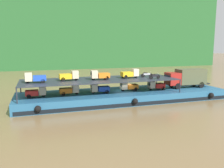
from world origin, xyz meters
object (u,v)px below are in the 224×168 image
mini_truck_lower_fore (129,86)px  mini_truck_lower_bow (156,85)px  cargo_barge (124,96)px  covered_lorry (187,77)px  mini_truck_upper_fore (100,75)px  mini_truck_lower_aft (70,90)px  mini_truck_upper_bow (130,74)px  motorcycle_upper_port (155,76)px  motorcycle_upper_centre (147,75)px  mini_truck_upper_stern (35,78)px  mini_truck_lower_stern (36,92)px  mini_truck_upper_mid (69,76)px  mini_truck_lower_mid (100,88)px

mini_truck_lower_fore → mini_truck_lower_bow: same height
cargo_barge → covered_lorry: covered_lorry is taller
mini_truck_lower_fore → mini_truck_upper_fore: 5.20m
mini_truck_lower_aft → mini_truck_lower_fore: same height
mini_truck_upper_bow → motorcycle_upper_port: (3.07, -2.24, -0.26)m
mini_truck_upper_bow → motorcycle_upper_centre: mini_truck_upper_bow is taller
mini_truck_upper_stern → mini_truck_upper_fore: same height
mini_truck_lower_stern → cargo_barge: bearing=1.7°
mini_truck_upper_mid → motorcycle_upper_centre: mini_truck_upper_mid is taller
mini_truck_upper_stern → motorcycle_upper_port: (17.09, -1.65, -0.26)m
mini_truck_lower_mid → mini_truck_lower_bow: bearing=-0.1°
mini_truck_upper_bow → mini_truck_upper_mid: bearing=179.1°
mini_truck_upper_mid → motorcycle_upper_centre: 12.20m
mini_truck_lower_fore → motorcycle_upper_centre: (3.03, -0.05, 1.74)m
cargo_barge → mini_truck_lower_aft: bearing=-179.4°
mini_truck_lower_mid → motorcycle_upper_port: bearing=-12.7°
covered_lorry → motorcycle_upper_port: bearing=-164.7°
mini_truck_lower_fore → cargo_barge: bearing=-174.4°
mini_truck_lower_fore → mini_truck_lower_bow: 4.54m
covered_lorry → mini_truck_upper_fore: (-15.09, -0.09, 1.00)m
mini_truck_upper_fore → mini_truck_upper_bow: size_ratio=0.98×
cargo_barge → mini_truck_lower_fore: (0.80, 0.08, 1.44)m
mini_truck_lower_fore → mini_truck_upper_mid: (-9.17, 0.13, 2.00)m
mini_truck_lower_fore → mini_truck_upper_stern: mini_truck_upper_stern is taller
mini_truck_lower_mid → mini_truck_upper_fore: (0.04, 0.02, 2.00)m
mini_truck_lower_stern → mini_truck_lower_mid: same height
covered_lorry → motorcycle_upper_centre: 7.33m
mini_truck_lower_bow → motorcycle_upper_port: size_ratio=1.47×
mini_truck_lower_fore → mini_truck_upper_fore: (-4.78, -0.41, 2.00)m
mini_truck_lower_aft → mini_truck_lower_mid: bearing=-3.3°
covered_lorry → mini_truck_lower_mid: covered_lorry is taller
mini_truck_lower_aft → mini_truck_upper_fore: size_ratio=1.01×
mini_truck_lower_stern → mini_truck_upper_mid: size_ratio=1.00×
cargo_barge → mini_truck_lower_mid: mini_truck_lower_mid is taller
covered_lorry → mini_truck_upper_mid: 19.52m
mini_truck_lower_mid → motorcycle_upper_port: 8.47m
covered_lorry → mini_truck_lower_stern: bearing=-179.7°
mini_truck_lower_fore → motorcycle_upper_port: 4.34m
motorcycle_upper_centre → mini_truck_upper_fore: bearing=-177.3°
mini_truck_lower_stern → mini_truck_lower_mid: size_ratio=1.00×
covered_lorry → motorcycle_upper_port: (-7.05, -1.93, 0.74)m
mini_truck_upper_mid → mini_truck_upper_fore: bearing=-7.1°
covered_lorry → mini_truck_lower_aft: bearing=179.5°
mini_truck_lower_mid → mini_truck_upper_fore: bearing=23.9°
mini_truck_lower_stern → mini_truck_lower_bow: same height
mini_truck_upper_stern → mini_truck_lower_stern: bearing=76.3°
mini_truck_lower_mid → mini_truck_lower_fore: bearing=5.1°
covered_lorry → mini_truck_lower_stern: 24.13m
mini_truck_lower_stern → mini_truck_lower_mid: (8.97, 0.04, 0.00)m
cargo_barge → mini_truck_lower_aft: (-8.43, -0.09, 1.44)m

